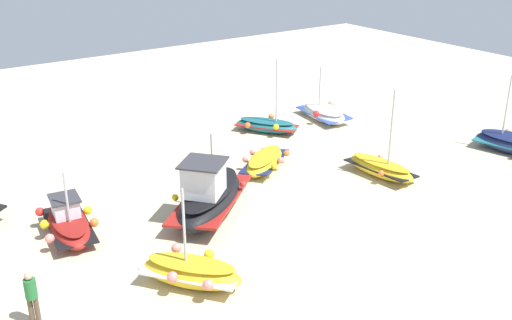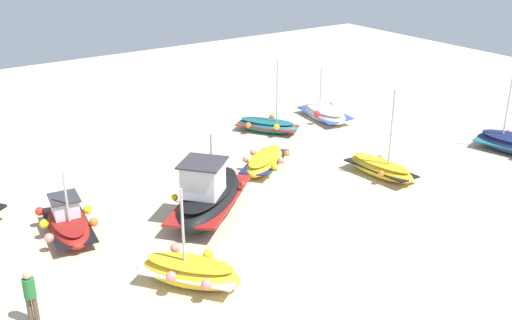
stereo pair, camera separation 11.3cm
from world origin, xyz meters
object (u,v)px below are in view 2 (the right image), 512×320
Objects in this scene: fishing_boat_0 at (209,196)px; fishing_boat_5 at (190,271)px; fishing_boat_6 at (324,113)px; fishing_boat_1 at (68,222)px; fishing_boat_3 at (267,125)px; fishing_boat_7 at (381,168)px; person_walking at (30,294)px; fishing_boat_2 at (265,161)px.

fishing_boat_5 is (2.70, 3.49, -0.32)m from fishing_boat_0.
fishing_boat_6 is at bearing 168.87° from fishing_boat_0.
fishing_boat_0 is 1.49× the size of fishing_boat_5.
fishing_boat_0 is 1.32× the size of fishing_boat_6.
fishing_boat_6 reaches higher than fishing_boat_1.
fishing_boat_5 is at bearing 100.77° from fishing_boat_3.
person_walking is at bearing 90.82° from fishing_boat_7.
fishing_boat_3 is at bearing -61.06° from fishing_boat_1.
fishing_boat_7 is at bearing -14.69° from fishing_boat_6.
fishing_boat_5 is (-1.96, 5.05, -0.01)m from fishing_boat_1.
fishing_boat_6 is at bearing 146.72° from person_walking.
person_walking is at bearing -138.13° from fishing_boat_5.
fishing_boat_3 reaches higher than fishing_boat_6.
fishing_boat_7 is at bearing 100.58° from fishing_boat_2.
fishing_boat_6 is at bearing 88.12° from fishing_boat_5.
fishing_boat_1 is 0.90× the size of fishing_boat_7.
fishing_boat_2 is 9.00m from fishing_boat_5.
fishing_boat_0 is at bearing -52.40° from fishing_boat_6.
fishing_boat_7 reaches higher than fishing_boat_0.
fishing_boat_5 is 0.83× the size of fishing_boat_7.
fishing_boat_0 reaches higher than fishing_boat_6.
fishing_boat_2 is at bearing -52.46° from fishing_boat_6.
fishing_boat_1 is 1.08× the size of fishing_boat_5.
fishing_boat_6 is 0.94× the size of fishing_boat_7.
fishing_boat_5 reaches higher than fishing_boat_6.
fishing_boat_7 is (-0.67, 7.16, 0.02)m from fishing_boat_3.
fishing_boat_7 reaches higher than fishing_boat_1.
fishing_boat_1 is (4.67, -1.56, -0.32)m from fishing_boat_0.
fishing_boat_6 is (-6.50, -3.63, 0.02)m from fishing_boat_2.
fishing_boat_1 is at bearing 72.64° from fishing_boat_7.
person_walking is at bearing 158.33° from fishing_boat_1.
fishing_boat_2 is at bearing 93.15° from fishing_boat_5.
fishing_boat_3 is 1.04× the size of fishing_boat_6.
fishing_boat_0 reaches higher than fishing_boat_2.
fishing_boat_1 is at bearing -65.62° from fishing_boat_6.
fishing_boat_0 is 1.44× the size of fishing_boat_2.
fishing_boat_2 is 0.88× the size of fishing_boat_3.
fishing_boat_7 is at bearing 131.64° from fishing_boat_0.
fishing_boat_3 is at bearing -179.32° from fishing_boat_0.
fishing_boat_3 is at bearing 0.06° from fishing_boat_7.
fishing_boat_3 is at bearing -83.56° from fishing_boat_6.
fishing_boat_1 is 15.94m from fishing_boat_6.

